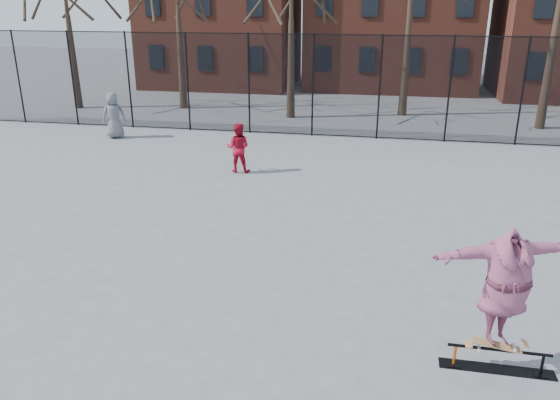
% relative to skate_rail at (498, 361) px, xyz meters
% --- Properties ---
extents(ground, '(100.00, 100.00, 0.00)m').
position_rel_skate_rail_xyz_m(ground, '(-3.40, 1.27, -0.14)').
color(ground, slate).
extents(skate_rail, '(1.67, 0.26, 0.37)m').
position_rel_skate_rail_xyz_m(skate_rail, '(0.00, 0.00, 0.00)').
color(skate_rail, black).
rests_on(skate_rail, ground).
extents(skateboard, '(0.77, 0.18, 0.09)m').
position_rel_skate_rail_xyz_m(skateboard, '(-0.05, 0.00, 0.27)').
color(skateboard, '#A77A42').
rests_on(skateboard, skate_rail).
extents(skater, '(2.30, 1.36, 1.82)m').
position_rel_skate_rail_xyz_m(skater, '(-0.05, 0.00, 1.22)').
color(skater, '#603584').
rests_on(skater, skateboard).
extents(bystander_grey, '(1.05, 0.92, 1.80)m').
position_rel_skate_rail_xyz_m(bystander_grey, '(-12.46, 12.40, 0.76)').
color(bystander_grey, slate).
rests_on(bystander_grey, ground).
extents(bystander_red, '(0.78, 0.61, 1.58)m').
position_rel_skate_rail_xyz_m(bystander_red, '(-6.43, 8.93, 0.65)').
color(bystander_red, '#AC0F24').
rests_on(bystander_red, ground).
extents(fence, '(34.03, 0.07, 4.00)m').
position_rel_skate_rail_xyz_m(fence, '(-3.42, 14.27, 1.91)').
color(fence, black).
rests_on(fence, ground).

